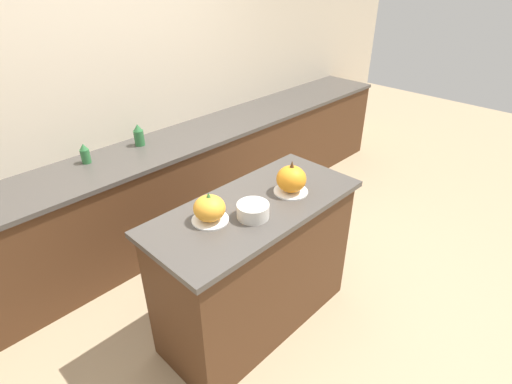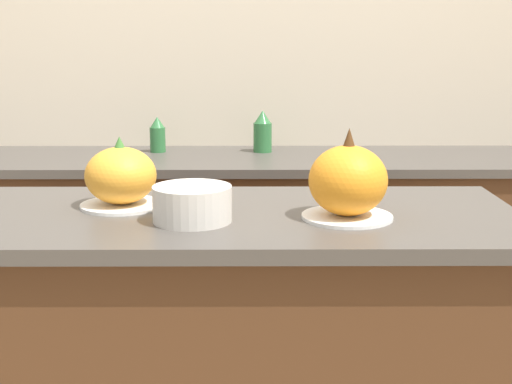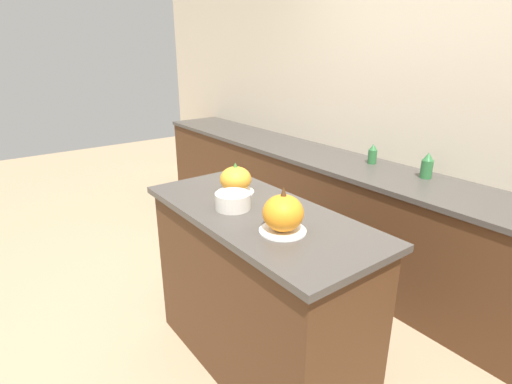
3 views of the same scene
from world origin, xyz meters
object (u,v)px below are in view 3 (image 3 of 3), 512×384
pumpkin_cake_left (236,180)px  mixing_bowl (233,201)px  pumpkin_cake_right (283,214)px  bottle_tall (427,166)px  bottle_short (373,154)px

pumpkin_cake_left → mixing_bowl: size_ratio=1.14×
pumpkin_cake_left → pumpkin_cake_right: 0.56m
bottle_tall → mixing_bowl: bearing=-97.0°
mixing_bowl → pumpkin_cake_left: bearing=142.2°
pumpkin_cake_right → bottle_tall: size_ratio=1.18×
pumpkin_cake_right → bottle_short: size_ratio=1.39×
bottle_tall → pumpkin_cake_left: bearing=-105.5°
pumpkin_cake_left → bottle_short: pumpkin_cake_left is taller
pumpkin_cake_left → mixing_bowl: pumpkin_cake_left is taller
pumpkin_cake_left → pumpkin_cake_right: pumpkin_cake_right is taller
pumpkin_cake_right → bottle_short: bearing=113.5°
pumpkin_cake_right → bottle_tall: pumpkin_cake_right is taller
pumpkin_cake_left → bottle_tall: 1.39m
pumpkin_cake_right → bottle_tall: bearing=96.9°
pumpkin_cake_right → pumpkin_cake_left: bearing=167.7°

